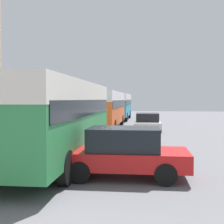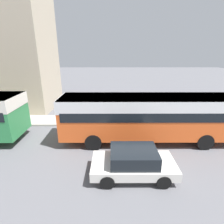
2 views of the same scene
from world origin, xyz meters
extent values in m
cube|color=#2D8447|center=(-1.69, 8.41, 1.79)|extent=(2.57, 10.08, 2.58)
cube|color=silver|center=(-1.69, 8.41, 2.69)|extent=(2.60, 10.13, 0.77)
cube|color=black|center=(-1.69, 8.41, 2.11)|extent=(2.62, 9.68, 0.57)
cylinder|color=black|center=(-2.87, 11.53, 0.50)|extent=(0.28, 1.00, 1.00)
cylinder|color=black|center=(-0.51, 11.53, 0.50)|extent=(0.28, 1.00, 1.00)
cylinder|color=black|center=(-0.51, 5.28, 0.50)|extent=(0.28, 1.00, 1.00)
cube|color=#EA5B23|center=(-1.67, 21.57, 1.75)|extent=(2.49, 10.82, 2.51)
cube|color=white|center=(-1.67, 21.57, 2.63)|extent=(2.52, 10.88, 0.75)
cube|color=black|center=(-1.67, 21.57, 2.07)|extent=(2.54, 10.39, 0.55)
cylinder|color=black|center=(-2.82, 24.92, 0.50)|extent=(0.28, 1.00, 1.00)
cylinder|color=black|center=(-0.52, 24.92, 0.50)|extent=(0.28, 1.00, 1.00)
cylinder|color=black|center=(-2.82, 18.21, 0.50)|extent=(0.28, 1.00, 1.00)
cylinder|color=black|center=(-0.52, 18.21, 0.50)|extent=(0.28, 1.00, 1.00)
cube|color=teal|center=(-1.64, 33.57, 1.77)|extent=(2.50, 10.05, 2.53)
cube|color=white|center=(-1.64, 33.57, 2.65)|extent=(2.53, 10.10, 0.76)
cube|color=black|center=(-1.64, 33.57, 2.08)|extent=(2.55, 9.65, 0.56)
cylinder|color=black|center=(-2.79, 36.69, 0.50)|extent=(0.28, 1.00, 1.00)
cylinder|color=black|center=(-0.49, 36.69, 0.50)|extent=(0.28, 1.00, 1.00)
cylinder|color=black|center=(-2.79, 30.46, 0.50)|extent=(0.28, 1.00, 1.00)
cylinder|color=black|center=(-0.49, 30.46, 0.50)|extent=(0.28, 1.00, 1.00)
cube|color=silver|center=(1.80, 20.33, 0.54)|extent=(1.88, 3.91, 0.44)
cube|color=black|center=(1.80, 20.33, 1.06)|extent=(1.66, 2.15, 0.62)
cylinder|color=black|center=(2.67, 19.12, 0.32)|extent=(0.22, 0.64, 0.64)
cylinder|color=black|center=(0.94, 19.12, 0.32)|extent=(0.22, 0.64, 0.64)
cylinder|color=black|center=(2.67, 21.54, 0.32)|extent=(0.22, 0.64, 0.64)
cylinder|color=black|center=(0.94, 21.54, 0.32)|extent=(0.22, 0.64, 0.64)
cube|color=red|center=(1.07, 6.41, 0.59)|extent=(3.94, 1.86, 0.53)
cube|color=black|center=(1.07, 6.41, 1.20)|extent=(2.17, 1.63, 0.70)
cylinder|color=black|center=(-0.15, 5.55, 0.32)|extent=(0.64, 0.22, 0.64)
cylinder|color=black|center=(-0.15, 7.26, 0.32)|extent=(0.64, 0.22, 0.64)
cylinder|color=black|center=(2.29, 5.55, 0.32)|extent=(0.64, 0.22, 0.64)
cylinder|color=black|center=(2.29, 7.26, 0.32)|extent=(0.64, 0.22, 0.64)
camera|label=1|loc=(1.77, -3.15, 2.42)|focal=50.00mm
camera|label=2|loc=(8.78, 19.30, 5.61)|focal=28.00mm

